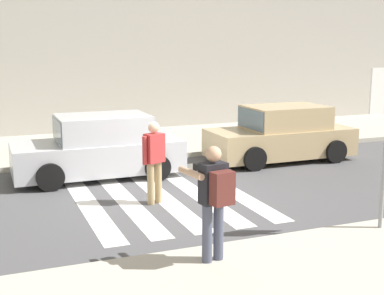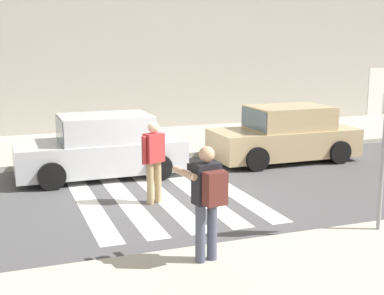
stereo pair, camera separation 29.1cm
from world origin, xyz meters
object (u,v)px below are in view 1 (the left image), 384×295
at_px(photographer_with_backpack, 214,194).
at_px(parked_car_tan, 281,135).
at_px(pedestrian_crossing, 154,158).
at_px(parked_car_silver, 99,148).

height_order(photographer_with_backpack, parked_car_tan, photographer_with_backpack).
distance_m(pedestrian_crossing, parked_car_tan, 5.32).
bearing_deg(parked_car_tan, parked_car_silver, 180.00).
relative_size(photographer_with_backpack, pedestrian_crossing, 1.00).
relative_size(pedestrian_crossing, parked_car_tan, 0.42).
height_order(parked_car_silver, parked_car_tan, same).
bearing_deg(pedestrian_crossing, parked_car_silver, 102.53).
relative_size(photographer_with_backpack, parked_car_silver, 0.42).
relative_size(pedestrian_crossing, parked_car_silver, 0.42).
distance_m(parked_car_silver, parked_car_tan, 5.20).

